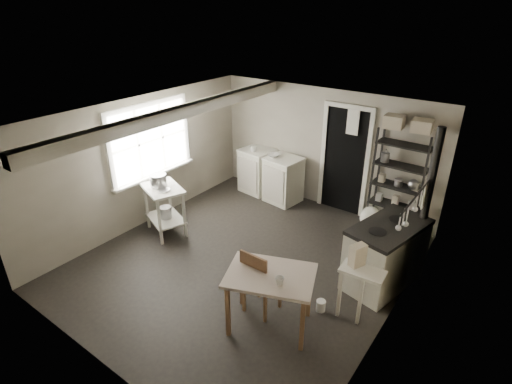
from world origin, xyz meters
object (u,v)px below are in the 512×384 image
Objects in this scene: chair at (262,279)px; flour_sack at (371,218)px; stockpot at (159,183)px; stove at (385,257)px; prep_table at (165,212)px; base_cabinets at (270,175)px; shelf_rack at (399,181)px; work_table at (270,301)px.

flour_sack is at bearing 82.86° from chair.
stove is at bearing 13.53° from stockpot.
stockpot is 0.25× the size of stove.
prep_table is at bearing -153.38° from stove.
base_cabinets is (0.65, 2.28, 0.06)m from prep_table.
shelf_rack is (3.27, 2.41, 0.01)m from stockpot.
chair is at bearing -13.18° from stockpot.
stockpot is at bearing 164.45° from work_table.
stockpot is at bearing 167.50° from chair.
flour_sack is (2.87, 2.18, -0.16)m from prep_table.
prep_table is 0.90× the size of chair.
chair is at bearing -101.88° from shelf_rack.
chair reaches higher than work_table.
base_cabinets is 1.46× the size of chair.
shelf_rack reaches higher than base_cabinets.
stove is (3.58, 0.87, 0.04)m from prep_table.
base_cabinets is 3.25m from stove.
base_cabinets is at bearing -176.07° from shelf_rack.
chair is at bearing 143.42° from work_table.
base_cabinets is 2.59m from shelf_rack.
base_cabinets is at bearing 123.22° from chair.
prep_table is 1.92× the size of flour_sack.
shelf_rack is 0.81m from flour_sack.
shelf_rack reaches higher than stove.
work_table is at bearing -96.93° from shelf_rack.
stove is 1.50m from flour_sack.
stove is at bearing 54.48° from chair.
work_table is 0.32m from chair.
work_table is at bearing -35.90° from chair.
base_cabinets is (0.73, 2.29, -0.48)m from stockpot.
work_table is at bearing -48.44° from base_cabinets.
stove is 2.67× the size of flour_sack.
stockpot is 2.98m from work_table.
stockpot is 0.31× the size of chair.
stockpot is (-0.08, -0.01, 0.54)m from prep_table.
prep_table is 2.85m from work_table.
chair is at bearing -50.11° from base_cabinets.
stove reaches higher than work_table.
shelf_rack is at bearing 81.95° from work_table.
stove is (3.66, 0.88, -0.50)m from stockpot.
base_cabinets is at bearing 124.21° from work_table.
work_table is (-0.84, -1.66, -0.06)m from stove.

